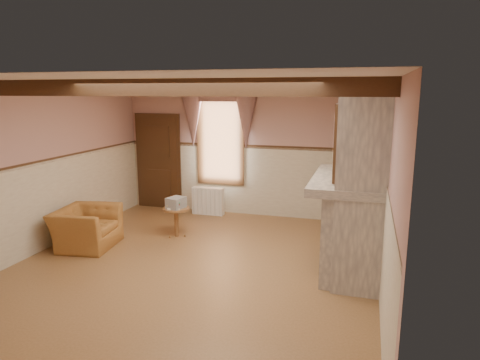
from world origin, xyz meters
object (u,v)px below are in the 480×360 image
(radiator, at_px, (208,201))
(bowl, at_px, (350,174))
(armchair, at_px, (86,228))
(side_table, at_px, (176,222))
(mantel_clock, at_px, (351,164))
(oil_lamp, at_px, (351,164))

(radiator, distance_m, bowl, 3.90)
(armchair, distance_m, side_table, 1.58)
(side_table, distance_m, mantel_clock, 3.34)
(side_table, bearing_deg, radiator, 88.38)
(oil_lamp, bearing_deg, side_table, 175.60)
(side_table, height_order, radiator, radiator)
(mantel_clock, bearing_deg, radiator, 153.55)
(radiator, distance_m, mantel_clock, 3.62)
(bowl, bearing_deg, armchair, -175.33)
(bowl, bearing_deg, side_table, 169.36)
(armchair, relative_size, mantel_clock, 4.37)
(armchair, bearing_deg, bowl, -93.02)
(side_table, xyz_separation_m, oil_lamp, (3.10, -0.24, 1.29))
(bowl, height_order, mantel_clock, mantel_clock)
(armchair, relative_size, oil_lamp, 3.75)
(side_table, xyz_separation_m, bowl, (3.10, -0.58, 1.18))
(bowl, bearing_deg, radiator, 145.12)
(radiator, bearing_deg, side_table, -91.16)
(side_table, xyz_separation_m, radiator, (0.04, 1.55, 0.02))
(side_table, relative_size, bowl, 1.72)
(radiator, xyz_separation_m, oil_lamp, (3.05, -1.79, 1.26))
(mantel_clock, height_order, oil_lamp, oil_lamp)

